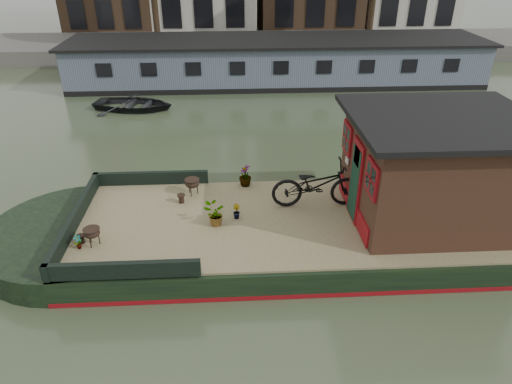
{
  "coord_description": "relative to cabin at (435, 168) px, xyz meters",
  "views": [
    {
      "loc": [
        -2.33,
        -8.93,
        6.35
      ],
      "look_at": [
        -1.8,
        0.5,
        1.1
      ],
      "focal_mm": 32.0,
      "sensor_mm": 36.0,
      "label": 1
    }
  ],
  "objects": [
    {
      "name": "bicycle",
      "position": [
        -2.52,
        0.58,
        -0.66
      ],
      "size": [
        2.16,
        0.77,
        1.13
      ],
      "primitive_type": "imported",
      "rotation": [
        0.0,
        0.0,
        1.58
      ],
      "color": "black",
      "rests_on": "houseboat_deck"
    },
    {
      "name": "brazier_front",
      "position": [
        -7.51,
        -0.8,
        -1.03
      ],
      "size": [
        0.49,
        0.49,
        0.4
      ],
      "primitive_type": null,
      "rotation": [
        0.0,
        0.0,
        -0.4
      ],
      "color": "black",
      "rests_on": "houseboat_deck"
    },
    {
      "name": "bollard_stbd",
      "position": [
        -7.79,
        -0.72,
        -1.13
      ],
      "size": [
        0.17,
        0.17,
        0.2
      ],
      "primitive_type": "cylinder",
      "color": "black",
      "rests_on": "houseboat_deck"
    },
    {
      "name": "bollard_port",
      "position": [
        -5.8,
        0.88,
        -1.12
      ],
      "size": [
        0.2,
        0.2,
        0.22
      ],
      "primitive_type": "cylinder",
      "color": "black",
      "rests_on": "houseboat_deck"
    },
    {
      "name": "potted_plant_d",
      "position": [
        -4.2,
        1.7,
        -0.94
      ],
      "size": [
        0.38,
        0.38,
        0.58
      ],
      "primitive_type": "imported",
      "rotation": [
        0.0,
        0.0,
        4.92
      ],
      "color": "#973B29",
      "rests_on": "houseboat_deck"
    },
    {
      "name": "potted_plant_e",
      "position": [
        -7.79,
        -0.93,
        -1.06
      ],
      "size": [
        0.2,
        0.21,
        0.34
      ],
      "primitive_type": "imported",
      "rotation": [
        0.0,
        0.0,
        0.91
      ],
      "color": "brown",
      "rests_on": "houseboat_deck"
    },
    {
      "name": "quay",
      "position": [
        -2.19,
        20.5,
        -1.43
      ],
      "size": [
        60.0,
        6.0,
        0.9
      ],
      "primitive_type": "cube",
      "color": "#47443F",
      "rests_on": "ground"
    },
    {
      "name": "brazier_rear",
      "position": [
        -5.55,
        1.3,
        -1.02
      ],
      "size": [
        0.5,
        0.5,
        0.42
      ],
      "primitive_type": null,
      "rotation": [
        0.0,
        0.0,
        -0.35
      ],
      "color": "black",
      "rests_on": "houseboat_deck"
    },
    {
      "name": "ground",
      "position": [
        -2.19,
        0.0,
        -1.88
      ],
      "size": [
        120.0,
        120.0,
        0.0
      ],
      "primitive_type": "plane",
      "color": "#2D3A24",
      "rests_on": "ground"
    },
    {
      "name": "cabin",
      "position": [
        0.0,
        0.0,
        0.0
      ],
      "size": [
        4.0,
        3.5,
        2.42
      ],
      "color": "black",
      "rests_on": "houseboat_deck"
    },
    {
      "name": "far_houseboat",
      "position": [
        -2.19,
        14.0,
        -0.91
      ],
      "size": [
        20.4,
        4.4,
        2.11
      ],
      "color": "slate",
      "rests_on": "ground"
    },
    {
      "name": "bow_bulwark",
      "position": [
        -7.25,
        0.0,
        -1.05
      ],
      "size": [
        3.0,
        4.0,
        0.35
      ],
      "color": "black",
      "rests_on": "houseboat_deck"
    },
    {
      "name": "houseboat_hull",
      "position": [
        -3.52,
        0.0,
        -1.6
      ],
      "size": [
        14.01,
        4.02,
        0.6
      ],
      "color": "black",
      "rests_on": "ground"
    },
    {
      "name": "potted_plant_c",
      "position": [
        -4.96,
        -0.17,
        -0.96
      ],
      "size": [
        0.51,
        0.44,
        0.54
      ],
      "primitive_type": "imported",
      "rotation": [
        0.0,
        0.0,
        3.19
      ],
      "color": "maroon",
      "rests_on": "houseboat_deck"
    },
    {
      "name": "potted_plant_b",
      "position": [
        -4.47,
        0.1,
        -1.05
      ],
      "size": [
        0.22,
        0.24,
        0.35
      ],
      "primitive_type": "imported",
      "rotation": [
        0.0,
        0.0,
        2.01
      ],
      "color": "brown",
      "rests_on": "houseboat_deck"
    },
    {
      "name": "houseboat_deck",
      "position": [
        -2.19,
        0.0,
        -1.25
      ],
      "size": [
        11.8,
        3.8,
        0.05
      ],
      "primitive_type": "cube",
      "color": "#918159",
      "rests_on": "houseboat_hull"
    },
    {
      "name": "dinghy",
      "position": [
        -8.65,
        10.06,
        -1.53
      ],
      "size": [
        3.77,
        3.02,
        0.7
      ],
      "primitive_type": "imported",
      "rotation": [
        0.0,
        0.0,
        1.37
      ],
      "color": "black",
      "rests_on": "ground"
    }
  ]
}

